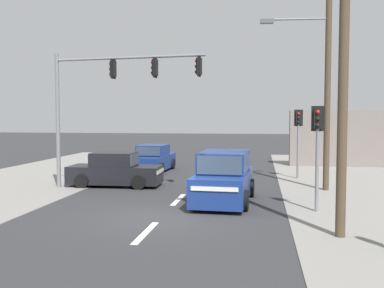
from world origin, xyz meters
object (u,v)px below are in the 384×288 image
traffic_signal_mast (106,90)px  sedan_receding_far (153,159)px  sedan_kerbside_parked (115,171)px  utility_pole_foreground_right (338,47)px  pedestal_signal_right_kerb (318,140)px  utility_pole_midground_right (325,63)px  pedestal_signal_far_median (298,132)px  suv_oncoming_near (224,179)px

traffic_signal_mast → sedan_receding_far: 7.75m
sedan_kerbside_parked → utility_pole_foreground_right: bearing=-41.4°
sedan_kerbside_parked → sedan_receding_far: same height
utility_pole_foreground_right → pedestal_signal_right_kerb: (-0.09, 3.18, -2.60)m
pedestal_signal_right_kerb → sedan_kerbside_parked: (-8.50, 4.41, -1.71)m
traffic_signal_mast → sedan_kerbside_parked: traffic_signal_mast is taller
sedan_kerbside_parked → sedan_receding_far: size_ratio=0.99×
utility_pole_foreground_right → traffic_signal_mast: (-8.60, 6.51, -0.66)m
utility_pole_midground_right → sedan_receding_far: utility_pole_midground_right is taller
utility_pole_midground_right → pedestal_signal_far_median: (-0.78, 3.55, -3.06)m
utility_pole_foreground_right → pedestal_signal_right_kerb: size_ratio=2.62×
utility_pole_foreground_right → pedestal_signal_far_median: size_ratio=2.62×
pedestal_signal_right_kerb → utility_pole_midground_right: bearing=79.9°
utility_pole_foreground_right → traffic_signal_mast: 10.80m
pedestal_signal_far_median → suv_oncoming_near: 7.71m
pedestal_signal_right_kerb → utility_pole_foreground_right: bearing=-88.4°
traffic_signal_mast → pedestal_signal_right_kerb: size_ratio=1.93×
suv_oncoming_near → sedan_receding_far: suv_oncoming_near is taller
utility_pole_midground_right → pedestal_signal_right_kerb: utility_pole_midground_right is taller
sedan_kerbside_parked → utility_pole_midground_right: bearing=0.9°
utility_pole_midground_right → suv_oncoming_near: 6.93m
traffic_signal_mast → pedestal_signal_right_kerb: (8.51, -3.33, -1.94)m
pedestal_signal_far_median → sedan_kerbside_parked: (-8.53, -3.70, -1.71)m
traffic_signal_mast → suv_oncoming_near: size_ratio=1.48×
pedestal_signal_right_kerb → pedestal_signal_far_median: bearing=89.8°
utility_pole_midground_right → sedan_receding_far: bearing=147.9°
utility_pole_foreground_right → suv_oncoming_near: 6.93m
pedestal_signal_far_median → pedestal_signal_right_kerb: bearing=-90.2°
utility_pole_foreground_right → traffic_signal_mast: bearing=142.9°
utility_pole_foreground_right → sedan_kerbside_parked: size_ratio=2.18×
utility_pole_midground_right → sedan_receding_far: size_ratio=2.37×
traffic_signal_mast → pedestal_signal_right_kerb: 9.34m
utility_pole_midground_right → suv_oncoming_near: (-4.04, -3.26, -4.59)m
utility_pole_foreground_right → suv_oncoming_near: size_ratio=2.01×
utility_pole_foreground_right → sedan_receding_far: (-8.18, 13.32, -4.31)m
utility_pole_midground_right → sedan_kerbside_parked: bearing=-179.1°
traffic_signal_mast → sedan_kerbside_parked: 3.81m
traffic_signal_mast → sedan_kerbside_parked: size_ratio=1.60×
utility_pole_midground_right → traffic_signal_mast: 9.46m
pedestal_signal_far_median → utility_pole_foreground_right: bearing=-89.7°
sedan_receding_far → pedestal_signal_right_kerb: bearing=-51.4°
pedestal_signal_far_median → sedan_receding_far: (-8.12, 2.04, -1.71)m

